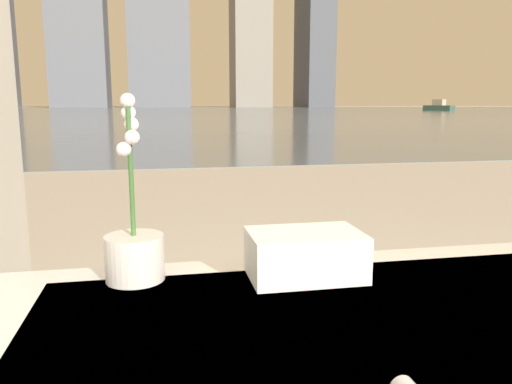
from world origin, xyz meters
TOP-DOWN VIEW (x-y plane):
  - potted_orchid at (-0.58, 0.87)m, footprint 0.15×0.15m
  - towel_stack at (-0.15, 0.81)m, footprint 0.29×0.20m
  - harbor_water at (0.00, 62.00)m, footprint 180.00×110.00m
  - harbor_boat_1 at (34.90, 58.72)m, footprint 2.95×3.96m

SIDE VIEW (x-z plane):
  - harbor_water at x=0.00m, z-range 0.00..0.01m
  - harbor_boat_1 at x=34.90m, z-range -0.20..1.22m
  - towel_stack at x=-0.15m, z-range 0.51..0.63m
  - potted_orchid at x=-0.58m, z-range 0.36..0.84m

